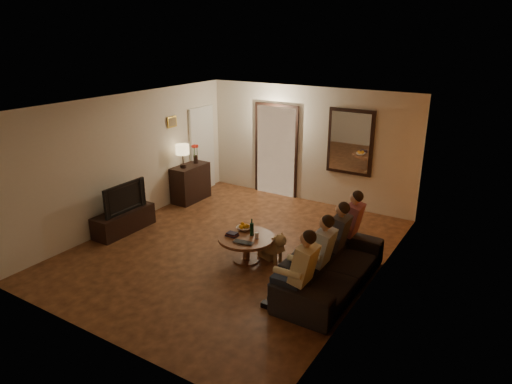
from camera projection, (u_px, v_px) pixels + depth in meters
The scene contains 33 objects.
floor at pixel (233, 248), 8.26m from camera, with size 5.00×6.00×0.01m, color #3A1E0F.
ceiling at pixel (231, 104), 7.39m from camera, with size 5.00×6.00×0.01m, color white.
back_wall at pixel (308, 145), 10.23m from camera, with size 5.00×0.02×2.60m, color beige.
front_wall at pixel (89, 247), 5.42m from camera, with size 5.00×0.02×2.60m, color beige.
left_wall at pixel (128, 160), 9.06m from camera, with size 0.02×6.00×2.60m, color beige.
right_wall at pixel (374, 208), 6.58m from camera, with size 0.02×6.00×2.60m, color beige.
orange_accent at pixel (374, 208), 6.59m from camera, with size 0.01×6.00×2.60m, color orange.
kitchen_doorway at pixel (276, 151), 10.69m from camera, with size 1.00×0.06×2.10m, color #FFE0A5.
door_trim at pixel (276, 151), 10.68m from camera, with size 1.12×0.04×2.22m, color black.
fridge_glimpse at pixel (286, 159), 10.62m from camera, with size 0.45×0.03×1.70m, color silver.
mirror_frame at pixel (350, 142), 9.63m from camera, with size 1.00×0.05×1.40m, color black.
mirror_glass at pixel (350, 142), 9.61m from camera, with size 0.86×0.02×1.26m, color white.
white_door at pixel (202, 149), 10.98m from camera, with size 0.06×0.85×2.04m, color white.
framed_art at pixel (172, 122), 9.90m from camera, with size 0.03×0.28×0.24m, color #B28C33.
art_canvas at pixel (172, 122), 9.90m from camera, with size 0.01×0.22×0.18m, color brown.
dresser at pixel (191, 183), 10.48m from camera, with size 0.45×0.94×0.83m, color black.
table_lamp at pixel (183, 156), 10.08m from camera, with size 0.30×0.30×0.54m, color beige, non-canonical shape.
flower_vase at pixel (195, 154), 10.45m from camera, with size 0.14×0.14×0.44m, color red, non-canonical shape.
tv_stand at pixel (124, 221), 8.91m from camera, with size 0.45×1.28×0.43m, color black.
tv at pixel (121, 197), 8.74m from camera, with size 0.13×1.00×0.58m, color black.
sofa at pixel (332, 267), 6.91m from camera, with size 0.90×2.30×0.67m, color black.
person_a at pixel (299, 276), 6.15m from camera, with size 0.60×0.40×1.20m, color tan, non-canonical shape.
person_b at pixel (318, 258), 6.63m from camera, with size 0.60×0.40×1.20m, color tan, non-canonical shape.
person_c at pixel (334, 243), 7.11m from camera, with size 0.60×0.40×1.20m, color tan, non-canonical shape.
person_d at pixel (348, 229), 7.59m from camera, with size 0.60×0.40×1.20m, color tan, non-canonical shape.
dog at pixel (271, 245), 7.77m from camera, with size 0.56×0.24×0.56m, color #A47C4B, non-canonical shape.
coffee_table at pixel (246, 249), 7.74m from camera, with size 0.95×0.95×0.45m, color brown.
bowl at pixel (244, 228), 7.92m from camera, with size 0.26×0.26×0.06m, color white.
oranges at pixel (244, 225), 7.90m from camera, with size 0.20×0.20×0.08m, color orange, non-canonical shape.
wine_bottle at pixel (252, 227), 7.67m from camera, with size 0.07×0.07×0.31m, color black, non-canonical shape.
wine_glass at pixel (257, 235), 7.60m from camera, with size 0.06×0.06×0.10m, color silver.
book_stack at pixel (232, 234), 7.69m from camera, with size 0.20×0.15×0.07m, color black, non-canonical shape.
laptop at pixel (242, 244), 7.39m from camera, with size 0.33×0.21×0.03m, color black.
Camera 1 is at (4.26, -6.11, 3.73)m, focal length 32.00 mm.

